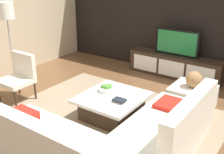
{
  "coord_description": "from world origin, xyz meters",
  "views": [
    {
      "loc": [
        2.24,
        -3.22,
        2.34
      ],
      "look_at": [
        -0.3,
        0.38,
        0.58
      ],
      "focal_mm": 44.69,
      "sensor_mm": 36.0,
      "label": 1
    }
  ],
  "objects": [
    {
      "name": "fruit_bowl",
      "position": [
        -0.28,
        0.2,
        0.43
      ],
      "size": [
        0.28,
        0.28,
        0.13
      ],
      "color": "silver",
      "rests_on": "coffee_table"
    },
    {
      "name": "decorative_ball",
      "position": [
        0.86,
        1.16,
        0.54
      ],
      "size": [
        0.28,
        0.28,
        0.28
      ],
      "primitive_type": "sphere",
      "color": "#997247",
      "rests_on": "ottoman"
    },
    {
      "name": "ground_plane",
      "position": [
        0.0,
        0.0,
        0.0
      ],
      "size": [
        14.0,
        14.0,
        0.0
      ],
      "primitive_type": "plane",
      "color": "brown"
    },
    {
      "name": "floor_lamp",
      "position": [
        -2.53,
        0.02,
        1.43
      ],
      "size": [
        0.31,
        0.31,
        1.7
      ],
      "color": "#A5A5AA",
      "rests_on": "ground"
    },
    {
      "name": "coffee_table",
      "position": [
        -0.1,
        0.1,
        0.2
      ],
      "size": [
        0.96,
        1.04,
        0.38
      ],
      "color": "#332319",
      "rests_on": "ground"
    },
    {
      "name": "media_console",
      "position": [
        -0.0,
        2.4,
        0.25
      ],
      "size": [
        2.09,
        0.44,
        0.5
      ],
      "color": "#332319",
      "rests_on": "ground"
    },
    {
      "name": "area_rug",
      "position": [
        -0.1,
        0.0,
        0.01
      ],
      "size": [
        3.43,
        2.72,
        0.01
      ],
      "primitive_type": "cube",
      "color": "gray",
      "rests_on": "ground"
    },
    {
      "name": "book_stack",
      "position": [
        0.12,
        -0.02,
        0.41
      ],
      "size": [
        0.19,
        0.15,
        0.05
      ],
      "color": "#CCB78C",
      "rests_on": "coffee_table"
    },
    {
      "name": "feature_wall_back",
      "position": [
        0.0,
        2.7,
        1.4
      ],
      "size": [
        6.4,
        0.12,
        2.8
      ],
      "primitive_type": "cube",
      "color": "black",
      "rests_on": "ground"
    },
    {
      "name": "television",
      "position": [
        0.0,
        2.4,
        0.79
      ],
      "size": [
        0.99,
        0.06,
        0.58
      ],
      "color": "black",
      "rests_on": "media_console"
    },
    {
      "name": "accent_chair_near",
      "position": [
        -1.89,
        -0.31,
        0.49
      ],
      "size": [
        0.56,
        0.52,
        0.87
      ],
      "rotation": [
        0.0,
        0.0,
        0.11
      ],
      "color": "#332319",
      "rests_on": "ground"
    },
    {
      "name": "sectional_couch",
      "position": [
        0.51,
        -0.84,
        0.28
      ],
      "size": [
        2.31,
        2.41,
        0.81
      ],
      "color": "silver",
      "rests_on": "ground"
    },
    {
      "name": "ottoman",
      "position": [
        0.86,
        1.16,
        0.2
      ],
      "size": [
        0.7,
        0.7,
        0.4
      ],
      "primitive_type": "cube",
      "color": "silver",
      "rests_on": "ground"
    }
  ]
}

